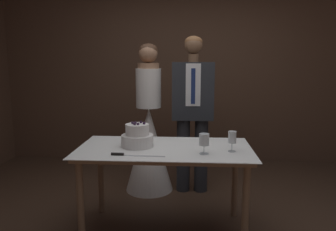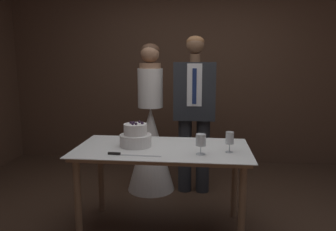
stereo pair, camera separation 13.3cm
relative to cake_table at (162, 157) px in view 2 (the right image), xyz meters
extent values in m
plane|color=#422D21|center=(0.18, -0.02, -0.67)|extent=(40.00, 40.00, 0.00)
cube|color=#513828|center=(0.18, 2.13, 0.77)|extent=(5.60, 0.12, 2.87)
cylinder|color=#8E6B4C|center=(-0.65, -0.30, -0.31)|extent=(0.06, 0.06, 0.71)
cylinder|color=#8E6B4C|center=(0.65, -0.30, -0.31)|extent=(0.06, 0.06, 0.71)
cylinder|color=#8E6B4C|center=(-0.65, 0.30, -0.31)|extent=(0.06, 0.06, 0.71)
cylinder|color=#8E6B4C|center=(0.65, 0.30, -0.31)|extent=(0.06, 0.06, 0.71)
cube|color=#8E6B4C|center=(0.00, 0.00, 0.06)|extent=(1.42, 0.73, 0.03)
cube|color=white|center=(0.00, 0.00, 0.08)|extent=(1.48, 0.79, 0.01)
cylinder|color=white|center=(-0.24, 0.03, 0.13)|extent=(0.28, 0.28, 0.10)
cylinder|color=white|center=(-0.24, 0.03, 0.23)|extent=(0.20, 0.20, 0.09)
sphere|color=#2D1933|center=(-0.18, 0.03, 0.29)|extent=(0.02, 0.02, 0.02)
sphere|color=#2D1933|center=(-0.21, 0.08, 0.29)|extent=(0.02, 0.02, 0.02)
sphere|color=#2D1933|center=(-0.26, 0.04, 0.29)|extent=(0.02, 0.02, 0.02)
sphere|color=#2D1933|center=(-0.28, 0.03, 0.29)|extent=(0.02, 0.02, 0.02)
sphere|color=#2D1933|center=(-0.25, -0.02, 0.29)|extent=(0.02, 0.02, 0.02)
sphere|color=#2D1933|center=(-0.22, -0.01, 0.29)|extent=(0.02, 0.02, 0.02)
cube|color=silver|center=(-0.14, -0.26, 0.09)|extent=(0.33, 0.04, 0.00)
cylinder|color=black|center=(-0.35, -0.26, 0.10)|extent=(0.10, 0.03, 0.02)
cylinder|color=silver|center=(0.33, -0.17, 0.09)|extent=(0.08, 0.08, 0.00)
cylinder|color=silver|center=(0.33, -0.17, 0.12)|extent=(0.01, 0.01, 0.07)
cylinder|color=silver|center=(0.33, -0.17, 0.20)|extent=(0.08, 0.08, 0.09)
cylinder|color=silver|center=(0.56, -0.09, 0.09)|extent=(0.06, 0.06, 0.00)
cylinder|color=silver|center=(0.56, -0.09, 0.12)|extent=(0.01, 0.01, 0.07)
cylinder|color=silver|center=(0.56, -0.09, 0.20)|extent=(0.07, 0.07, 0.10)
cylinder|color=maroon|center=(0.56, -0.09, 0.18)|extent=(0.05, 0.05, 0.04)
cone|color=white|center=(-0.25, 0.90, -0.18)|extent=(0.54, 0.54, 0.96)
cylinder|color=white|center=(-0.25, 0.90, 0.52)|extent=(0.28, 0.28, 0.43)
cylinder|color=#A37556|center=(-0.25, 0.90, 0.76)|extent=(0.24, 0.24, 0.06)
sphere|color=#A37556|center=(-0.25, 0.90, 0.89)|extent=(0.21, 0.21, 0.21)
ellipsoid|color=#472D1E|center=(-0.25, 0.91, 0.93)|extent=(0.21, 0.21, 0.16)
cylinder|color=#282B30|center=(0.14, 0.90, -0.25)|extent=(0.15, 0.15, 0.84)
cylinder|color=#282B30|center=(0.35, 0.90, -0.25)|extent=(0.15, 0.15, 0.84)
cube|color=#282B30|center=(0.25, 0.90, 0.49)|extent=(0.45, 0.24, 0.63)
cube|color=white|center=(0.25, 0.77, 0.56)|extent=(0.16, 0.01, 0.45)
cube|color=navy|center=(0.25, 0.77, 0.55)|extent=(0.04, 0.01, 0.38)
cylinder|color=brown|center=(0.25, 0.90, 0.84)|extent=(0.11, 0.11, 0.09)
sphere|color=brown|center=(0.25, 0.90, 0.98)|extent=(0.19, 0.19, 0.19)
ellipsoid|color=brown|center=(0.25, 0.91, 1.02)|extent=(0.19, 0.19, 0.13)
camera|label=1|loc=(0.21, -2.71, 0.83)|focal=35.00mm
camera|label=2|loc=(0.34, -2.69, 0.83)|focal=35.00mm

